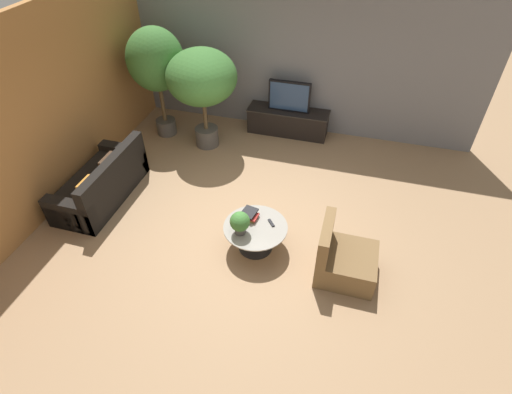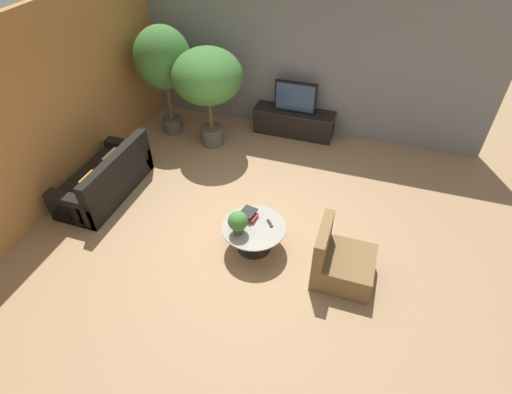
% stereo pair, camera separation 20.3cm
% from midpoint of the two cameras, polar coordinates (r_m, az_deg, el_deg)
% --- Properties ---
extents(ground_plane, '(24.00, 24.00, 0.00)m').
position_cam_midpoint_polar(ground_plane, '(6.43, -0.51, -4.02)').
color(ground_plane, '#9E7A56').
extents(back_wall_stone, '(7.40, 0.12, 3.00)m').
position_cam_midpoint_polar(back_wall_stone, '(8.30, 7.09, 19.02)').
color(back_wall_stone, slate).
rests_on(back_wall_stone, ground).
extents(side_wall_left, '(0.12, 7.40, 3.00)m').
position_cam_midpoint_polar(side_wall_left, '(7.22, -25.91, 11.82)').
color(side_wall_left, '#B2753D').
rests_on(side_wall_left, ground).
extents(media_console, '(1.68, 0.50, 0.53)m').
position_cam_midpoint_polar(media_console, '(8.54, 6.11, 10.61)').
color(media_console, black).
rests_on(media_console, ground).
extents(television, '(0.85, 0.13, 0.63)m').
position_cam_midpoint_polar(television, '(8.27, 6.39, 13.98)').
color(television, black).
rests_on(television, media_console).
extents(coffee_table, '(0.94, 0.94, 0.43)m').
position_cam_midpoint_polar(coffee_table, '(5.89, 0.70, -5.16)').
color(coffee_table, black).
rests_on(coffee_table, ground).
extents(couch_by_wall, '(0.84, 1.80, 0.84)m').
position_cam_midpoint_polar(couch_by_wall, '(7.28, -19.90, 2.36)').
color(couch_by_wall, black).
rests_on(couch_by_wall, ground).
extents(armchair_wicker, '(0.80, 0.76, 0.86)m').
position_cam_midpoint_polar(armchair_wicker, '(5.69, 12.96, -9.13)').
color(armchair_wicker, brown).
rests_on(armchair_wicker, ground).
extents(potted_palm_tall, '(1.08, 1.08, 2.20)m').
position_cam_midpoint_polar(potted_palm_tall, '(8.20, -12.42, 18.49)').
color(potted_palm_tall, '#514C47').
rests_on(potted_palm_tall, ground).
extents(potted_palm_corner, '(1.31, 1.31, 1.96)m').
position_cam_midpoint_polar(potted_palm_corner, '(7.68, -6.15, 16.42)').
color(potted_palm_corner, '#514C47').
rests_on(potted_palm_corner, ground).
extents(potted_plant_tabletop, '(0.29, 0.29, 0.36)m').
position_cam_midpoint_polar(potted_plant_tabletop, '(5.58, -1.55, -3.57)').
color(potted_plant_tabletop, '#514C47').
rests_on(potted_plant_tabletop, coffee_table).
extents(book_stack, '(0.27, 0.28, 0.11)m').
position_cam_midpoint_polar(book_stack, '(5.89, -0.12, -2.53)').
color(book_stack, gold).
rests_on(book_stack, coffee_table).
extents(remote_black, '(0.13, 0.15, 0.02)m').
position_cam_midpoint_polar(remote_black, '(5.83, 2.99, -3.79)').
color(remote_black, black).
rests_on(remote_black, coffee_table).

